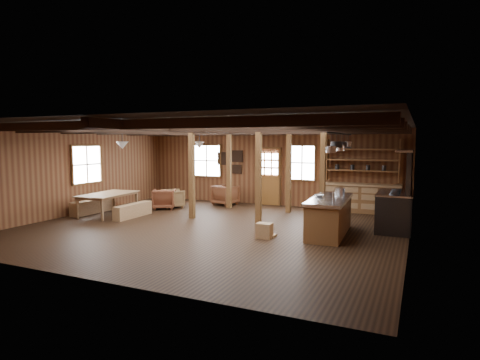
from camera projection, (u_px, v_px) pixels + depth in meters
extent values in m
cube|color=black|center=(211.00, 228.00, 10.99)|extent=(10.00, 9.00, 0.02)
cube|color=black|center=(210.00, 125.00, 10.72)|extent=(10.00, 9.00, 0.02)
cube|color=#552B18|center=(74.00, 171.00, 12.91)|extent=(0.02, 9.00, 2.80)
cube|color=#552B18|center=(411.00, 185.00, 8.80)|extent=(0.02, 9.00, 2.80)
cube|color=#552B18|center=(268.00, 167.00, 14.94)|extent=(10.00, 0.02, 2.80)
cube|color=#552B18|center=(83.00, 199.00, 6.76)|extent=(10.00, 0.02, 2.80)
cube|color=black|center=(121.00, 125.00, 7.56)|extent=(9.80, 0.12, 0.18)
cube|color=black|center=(167.00, 127.00, 8.92)|extent=(9.80, 0.12, 0.18)
cube|color=black|center=(201.00, 129.00, 10.28)|extent=(9.80, 0.12, 0.18)
cube|color=black|center=(227.00, 131.00, 11.64)|extent=(9.80, 0.12, 0.18)
cube|color=black|center=(247.00, 132.00, 13.00)|extent=(9.80, 0.12, 0.18)
cube|color=black|center=(262.00, 132.00, 14.18)|extent=(9.80, 0.12, 0.18)
cube|color=black|center=(210.00, 130.00, 10.73)|extent=(0.18, 8.82, 0.18)
cube|color=#4A2815|center=(192.00, 173.00, 12.25)|extent=(0.15, 0.15, 2.80)
cube|color=#4A2815|center=(229.00, 169.00, 14.16)|extent=(0.15, 0.15, 2.80)
cube|color=#4A2815|center=(259.00, 176.00, 11.35)|extent=(0.15, 0.15, 2.80)
cube|color=#4A2815|center=(289.00, 171.00, 13.26)|extent=(0.15, 0.15, 2.80)
cube|color=#4A2815|center=(323.00, 175.00, 11.60)|extent=(0.15, 0.15, 2.80)
cube|color=brown|center=(268.00, 190.00, 14.97)|extent=(0.90, 0.06, 1.10)
cube|color=#4A2815|center=(256.00, 176.00, 15.12)|extent=(0.06, 0.08, 2.10)
cube|color=#4A2815|center=(280.00, 177.00, 14.72)|extent=(0.06, 0.08, 2.10)
cube|color=#4A2815|center=(268.00, 148.00, 14.82)|extent=(1.02, 0.08, 0.06)
cube|color=white|center=(268.00, 163.00, 14.87)|extent=(0.84, 0.02, 0.90)
cube|color=white|center=(207.00, 161.00, 15.94)|extent=(1.20, 0.02, 1.20)
cube|color=#4A2815|center=(207.00, 161.00, 15.94)|extent=(1.32, 0.06, 1.32)
cube|color=white|center=(302.00, 163.00, 14.34)|extent=(0.90, 0.02, 1.20)
cube|color=#4A2815|center=(302.00, 163.00, 14.34)|extent=(1.02, 0.06, 1.32)
cube|color=white|center=(87.00, 164.00, 13.32)|extent=(0.02, 1.20, 1.20)
cube|color=#4A2815|center=(87.00, 164.00, 13.32)|extent=(0.14, 1.24, 1.32)
cube|color=silver|center=(236.00, 156.00, 15.39)|extent=(0.50, 0.03, 0.40)
cube|color=black|center=(236.00, 156.00, 15.38)|extent=(0.55, 0.02, 0.45)
cube|color=silver|center=(222.00, 158.00, 15.65)|extent=(0.35, 0.03, 0.45)
cube|color=black|center=(222.00, 158.00, 15.64)|extent=(0.40, 0.02, 0.50)
cube|color=silver|center=(236.00, 169.00, 15.44)|extent=(0.40, 0.03, 0.30)
cube|color=black|center=(236.00, 169.00, 15.43)|extent=(0.45, 0.02, 0.35)
cube|color=brown|center=(361.00, 199.00, 13.36)|extent=(2.50, 0.55, 0.90)
cube|color=olive|center=(361.00, 185.00, 13.29)|extent=(2.55, 0.60, 0.06)
cube|color=brown|center=(362.00, 171.00, 13.31)|extent=(2.30, 0.35, 0.04)
cube|color=brown|center=(362.00, 160.00, 13.28)|extent=(2.30, 0.35, 0.04)
cube|color=brown|center=(362.00, 149.00, 13.24)|extent=(2.30, 0.35, 0.04)
cube|color=brown|center=(327.00, 159.00, 13.75)|extent=(0.04, 0.35, 1.40)
cube|color=brown|center=(399.00, 161.00, 12.81)|extent=(0.04, 0.35, 1.40)
cylinder|color=#2D2D2F|center=(122.00, 134.00, 11.97)|extent=(0.02, 0.02, 0.45)
cone|color=white|center=(122.00, 145.00, 12.00)|extent=(0.36, 0.36, 0.22)
cylinder|color=#2D2D2F|center=(199.00, 135.00, 13.17)|extent=(0.02, 0.02, 0.45)
cone|color=white|center=(199.00, 145.00, 13.20)|extent=(0.36, 0.36, 0.22)
cylinder|color=#2D2D2F|center=(341.00, 134.00, 9.62)|extent=(0.04, 3.00, 0.04)
cylinder|color=#2D2D2F|center=(331.00, 139.00, 8.39)|extent=(0.01, 0.01, 0.29)
cylinder|color=silver|center=(331.00, 150.00, 8.41)|extent=(0.21, 0.21, 0.14)
cylinder|color=#2D2D2F|center=(336.00, 137.00, 8.87)|extent=(0.01, 0.01, 0.19)
cylinder|color=#2D2D2F|center=(336.00, 145.00, 8.89)|extent=(0.25, 0.25, 0.14)
cylinder|color=#2D2D2F|center=(340.00, 139.00, 9.37)|extent=(0.01, 0.01, 0.27)
cylinder|color=silver|center=(340.00, 148.00, 9.39)|extent=(0.20, 0.20, 0.14)
cylinder|color=#2D2D2F|center=(343.00, 138.00, 9.87)|extent=(0.01, 0.01, 0.19)
cylinder|color=#2D2D2F|center=(343.00, 144.00, 9.89)|extent=(0.21, 0.21, 0.14)
cylinder|color=#2D2D2F|center=(348.00, 138.00, 10.34)|extent=(0.01, 0.01, 0.19)
cylinder|color=silver|center=(348.00, 144.00, 10.36)|extent=(0.19, 0.19, 0.14)
cylinder|color=#2D2D2F|center=(347.00, 139.00, 10.89)|extent=(0.01, 0.01, 0.23)
cylinder|color=#2D2D2F|center=(347.00, 146.00, 10.91)|extent=(0.25, 0.25, 0.14)
cube|color=brown|center=(329.00, 218.00, 10.21)|extent=(0.90, 2.43, 0.86)
cube|color=silver|center=(330.00, 199.00, 10.17)|extent=(0.99, 2.54, 0.08)
cylinder|color=#2D2D2F|center=(325.00, 203.00, 9.62)|extent=(0.44, 0.44, 0.06)
cylinder|color=silver|center=(333.00, 197.00, 9.53)|extent=(0.03, 0.03, 0.30)
cube|color=olive|center=(264.00, 231.00, 9.80)|extent=(0.42, 0.30, 0.37)
cube|color=#2D2D2F|center=(395.00, 212.00, 10.67)|extent=(0.87, 1.63, 0.98)
cube|color=silver|center=(396.00, 193.00, 10.62)|extent=(0.89, 1.65, 0.04)
cube|color=#2D2D2F|center=(409.00, 172.00, 10.43)|extent=(0.12, 1.63, 1.09)
cube|color=silver|center=(405.00, 151.00, 10.43)|extent=(0.40, 1.74, 0.05)
imported|color=brown|center=(110.00, 204.00, 12.89)|extent=(1.28, 2.08, 0.70)
cube|color=olive|center=(92.00, 207.00, 13.21)|extent=(0.31, 1.63, 0.45)
cube|color=olive|center=(133.00, 211.00, 12.52)|extent=(0.29, 1.54, 0.42)
imported|color=brown|center=(164.00, 199.00, 14.08)|extent=(1.02, 1.03, 0.70)
imported|color=brown|center=(225.00, 195.00, 14.99)|extent=(0.98, 1.00, 0.74)
imported|color=olive|center=(173.00, 198.00, 14.36)|extent=(1.00, 1.00, 0.65)
cylinder|color=silver|center=(340.00, 191.00, 10.86)|extent=(0.28, 0.28, 0.17)
imported|color=silver|center=(319.00, 196.00, 10.35)|extent=(0.28, 0.28, 0.06)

